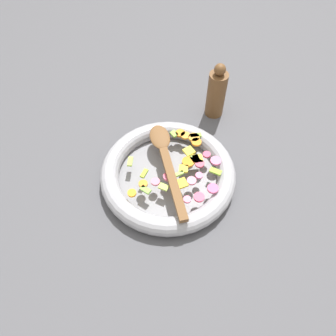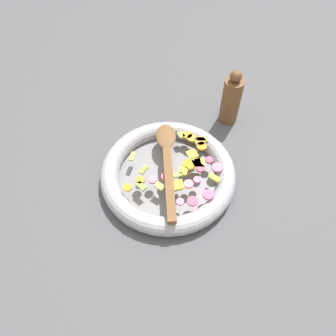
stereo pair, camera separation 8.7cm
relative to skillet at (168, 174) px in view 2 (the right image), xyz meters
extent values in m
plane|color=#4C4C51|center=(0.00, 0.00, -0.02)|extent=(4.00, 4.00, 0.00)
cylinder|color=slate|center=(0.00, 0.00, -0.02)|extent=(0.32, 0.32, 0.01)
torus|color=#9E9EA5|center=(0.00, 0.00, 0.00)|extent=(0.37, 0.37, 0.05)
cylinder|color=orange|center=(0.02, -0.12, 0.03)|extent=(0.04, 0.04, 0.01)
cylinder|color=orange|center=(0.03, 0.12, 0.03)|extent=(0.03, 0.03, 0.01)
cylinder|color=orange|center=(-0.01, -0.12, 0.03)|extent=(0.04, 0.04, 0.01)
cylinder|color=orange|center=(0.02, 0.08, 0.03)|extent=(0.03, 0.03, 0.01)
cylinder|color=orange|center=(-0.05, -0.06, 0.03)|extent=(0.03, 0.03, 0.01)
cylinder|color=orange|center=(-0.03, -0.05, 0.03)|extent=(0.05, 0.05, 0.01)
cylinder|color=orange|center=(0.00, -0.13, 0.03)|extent=(0.04, 0.04, 0.01)
cylinder|color=orange|center=(0.04, -0.12, 0.03)|extent=(0.03, 0.03, 0.01)
cube|color=#80B43B|center=(0.00, -0.14, 0.03)|extent=(0.03, 0.03, 0.01)
cube|color=#95BC30|center=(0.04, 0.05, 0.03)|extent=(0.02, 0.03, 0.01)
cube|color=#8FBA34|center=(-0.11, -0.06, 0.03)|extent=(0.03, 0.02, 0.01)
cube|color=#81B849|center=(0.01, 0.09, 0.03)|extent=(0.03, 0.01, 0.01)
cube|color=#88BE48|center=(0.05, -0.11, 0.03)|extent=(0.03, 0.02, 0.01)
cube|color=#BAD659|center=(-0.03, 0.06, 0.03)|extent=(0.03, 0.02, 0.01)
cube|color=#AFD34E|center=(0.09, 0.04, 0.03)|extent=(0.03, 0.03, 0.01)
cube|color=#93CA53|center=(-0.04, 0.00, 0.03)|extent=(0.02, 0.03, 0.01)
cube|color=#96C049|center=(-0.04, -0.07, 0.03)|extent=(0.03, 0.03, 0.01)
cylinder|color=#CF4C7B|center=(-0.13, -0.01, 0.03)|extent=(0.04, 0.04, 0.01)
cylinder|color=pink|center=(-0.09, -0.09, 0.03)|extent=(0.04, 0.04, 0.01)
cylinder|color=pink|center=(-0.10, 0.05, 0.03)|extent=(0.02, 0.02, 0.01)
cylinder|color=pink|center=(0.00, 0.06, 0.03)|extent=(0.03, 0.03, 0.01)
cylinder|color=#D05471|center=(-0.02, 0.02, 0.03)|extent=(0.04, 0.04, 0.01)
cylinder|color=pink|center=(0.10, -0.08, 0.03)|extent=(0.03, 0.03, 0.01)
cylinder|color=#CB435B|center=(-0.06, -0.06, 0.03)|extent=(0.04, 0.04, 0.01)
cylinder|color=pink|center=(-0.07, 0.00, 0.03)|extent=(0.04, 0.04, 0.01)
cylinder|color=#CB4161|center=(-0.06, -0.10, 0.03)|extent=(0.03, 0.03, 0.01)
cylinder|color=pink|center=(-0.08, -0.03, 0.03)|extent=(0.03, 0.03, 0.01)
cylinder|color=#D64462|center=(-0.12, 0.03, 0.03)|extent=(0.04, 0.04, 0.01)
cube|color=yellow|center=(-0.05, -0.07, 0.03)|extent=(0.04, 0.04, 0.01)
cube|color=yellow|center=(-0.04, -0.02, 0.03)|extent=(0.03, 0.03, 0.01)
cube|color=yellow|center=(-0.02, -0.08, 0.03)|extent=(0.03, 0.03, 0.01)
cube|color=yellow|center=(-0.06, 0.02, 0.03)|extent=(0.04, 0.04, 0.01)
cube|color=brown|center=(-0.04, 0.04, 0.04)|extent=(0.18, 0.16, 0.01)
ellipsoid|color=brown|center=(0.08, -0.07, 0.04)|extent=(0.10, 0.10, 0.01)
cylinder|color=brown|center=(0.03, -0.30, 0.05)|extent=(0.06, 0.06, 0.15)
sphere|color=brown|center=(0.03, -0.30, 0.15)|extent=(0.03, 0.03, 0.03)
camera|label=1|loc=(-0.29, 0.42, 0.73)|focal=35.00mm
camera|label=2|loc=(-0.36, 0.36, 0.73)|focal=35.00mm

